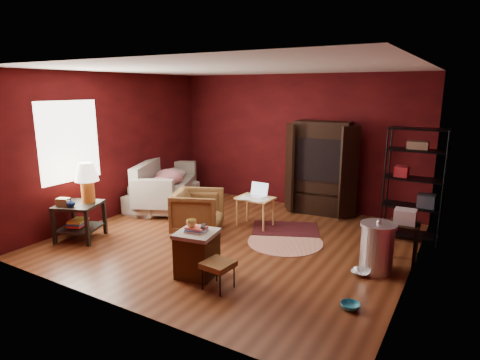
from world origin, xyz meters
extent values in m
cube|color=brown|center=(0.00, 0.00, -0.01)|extent=(5.50, 5.00, 0.02)
cube|color=white|center=(0.00, 0.00, 2.81)|extent=(5.50, 5.00, 0.02)
cube|color=#43090B|center=(0.00, 2.51, 1.40)|extent=(5.50, 0.02, 2.80)
cube|color=#43090B|center=(0.00, -2.51, 1.40)|extent=(5.50, 0.02, 2.80)
cube|color=#43090B|center=(-2.76, 0.00, 1.40)|extent=(0.02, 5.00, 2.80)
cube|color=#43090B|center=(2.76, 0.00, 1.40)|extent=(0.02, 5.00, 2.80)
cube|color=white|center=(-2.73, -1.00, 1.60)|extent=(0.02, 1.20, 1.40)
imported|color=gray|center=(-2.40, 0.96, 0.37)|extent=(0.74, 1.93, 0.74)
imported|color=black|center=(-0.75, 0.00, 0.42)|extent=(1.01, 1.04, 0.83)
imported|color=#B1B3B8|center=(2.18, -0.22, 0.13)|extent=(0.26, 0.09, 0.26)
imported|color=teal|center=(2.30, -1.17, 0.11)|extent=(0.24, 0.12, 0.23)
imported|color=#0C1940|center=(-2.20, -1.47, 0.69)|extent=(0.18, 0.18, 0.14)
imported|color=#E1D16E|center=(0.20, -1.41, 0.76)|extent=(0.14, 0.12, 0.13)
cube|color=black|center=(-2.27, -1.28, 0.60)|extent=(0.85, 0.85, 0.04)
cube|color=black|center=(-2.27, -1.28, 0.20)|extent=(0.80, 0.80, 0.03)
cube|color=black|center=(-2.43, -1.66, 0.31)|extent=(0.07, 0.07, 0.61)
cube|color=black|center=(-1.89, -1.44, 0.31)|extent=(0.07, 0.07, 0.61)
cube|color=black|center=(-2.65, -1.12, 0.31)|extent=(0.07, 0.07, 0.61)
cube|color=black|center=(-2.11, -0.89, 0.31)|extent=(0.07, 0.07, 0.61)
cylinder|color=orange|center=(-2.19, -1.13, 0.81)|extent=(0.28, 0.28, 0.37)
cone|color=#F2E5C6|center=(-2.19, -1.13, 1.14)|extent=(0.51, 0.51, 0.31)
cube|color=#938A50|center=(-2.36, -1.49, 0.69)|extent=(0.23, 0.19, 0.13)
cube|color=#D64035|center=(-2.32, -1.30, 0.25)|extent=(0.34, 0.37, 0.03)
cube|color=#357AD6|center=(-2.31, -1.29, 0.28)|extent=(0.34, 0.37, 0.03)
cube|color=#F0E150|center=(-2.30, -1.29, 0.32)|extent=(0.34, 0.37, 0.03)
cube|color=gray|center=(-2.31, 1.00, 0.29)|extent=(1.59, 2.15, 0.42)
cube|color=gray|center=(-2.64, 0.85, 0.57)|extent=(1.00, 1.88, 0.83)
cube|color=gray|center=(-1.90, 0.10, 0.52)|extent=(0.84, 0.52, 0.57)
cube|color=gray|center=(-2.73, 1.90, 0.52)|extent=(0.84, 0.52, 0.57)
ellipsoid|color=#B3192A|center=(-2.02, 0.50, 0.63)|extent=(0.72, 0.72, 0.29)
ellipsoid|color=#B3192A|center=(-2.26, 1.02, 0.65)|extent=(0.80, 0.80, 0.33)
ellipsoid|color=gray|center=(-2.48, 1.49, 0.60)|extent=(0.66, 0.66, 0.27)
cube|color=#492B10|center=(0.26, -1.37, 0.29)|extent=(0.55, 0.55, 0.58)
cube|color=gray|center=(0.26, -1.37, 0.60)|extent=(0.59, 0.59, 0.05)
cube|color=#F0E7C5|center=(0.26, -1.37, 0.64)|extent=(0.31, 0.26, 0.02)
cube|color=#547FC5|center=(0.26, -1.37, 0.67)|extent=(0.31, 0.27, 0.02)
cube|color=#E16554|center=(0.26, -1.37, 0.69)|extent=(0.27, 0.22, 0.02)
cube|color=black|center=(0.34, -1.33, 0.71)|extent=(0.13, 0.17, 0.02)
cube|color=black|center=(0.71, -1.54, 0.33)|extent=(0.39, 0.39, 0.07)
cube|color=black|center=(0.71, -1.54, 0.29)|extent=(0.35, 0.35, 0.02)
cylinder|color=black|center=(0.56, -1.67, 0.15)|extent=(0.02, 0.02, 0.30)
cylinder|color=black|center=(0.84, -1.70, 0.15)|extent=(0.02, 0.02, 0.30)
cylinder|color=black|center=(0.58, -1.39, 0.15)|extent=(0.02, 0.02, 0.30)
cylinder|color=black|center=(0.87, -1.41, 0.15)|extent=(0.02, 0.02, 0.30)
cylinder|color=beige|center=(0.79, 0.35, 0.01)|extent=(1.60, 1.60, 0.01)
cube|color=#54161A|center=(0.54, 0.92, 0.02)|extent=(1.39, 1.20, 0.01)
cube|color=#FDCC73|center=(-0.02, 0.78, 0.54)|extent=(0.67, 0.48, 0.03)
cylinder|color=#FDCC73|center=(-0.31, 0.61, 0.27)|extent=(0.04, 0.04, 0.54)
cylinder|color=#FDCC73|center=(0.25, 0.59, 0.27)|extent=(0.04, 0.04, 0.54)
cylinder|color=#FDCC73|center=(-0.29, 0.98, 0.27)|extent=(0.04, 0.04, 0.54)
cylinder|color=#FDCC73|center=(0.27, 0.96, 0.27)|extent=(0.04, 0.04, 0.54)
cube|color=white|center=(-0.02, 0.81, 0.57)|extent=(0.36, 0.25, 0.02)
cube|color=silver|center=(-0.01, 0.93, 0.69)|extent=(0.35, 0.09, 0.23)
cube|color=white|center=(-0.15, 0.68, 0.56)|extent=(0.28, 0.36, 0.00)
cube|color=white|center=(0.13, 0.68, 0.56)|extent=(0.29, 0.37, 0.00)
cube|color=black|center=(0.71, 2.26, 0.94)|extent=(1.13, 0.69, 1.87)
cube|color=black|center=(0.72, 2.16, 1.13)|extent=(0.92, 0.52, 0.84)
cube|color=black|center=(0.15, 1.93, 0.94)|extent=(0.32, 0.37, 1.77)
cube|color=black|center=(1.32, 2.04, 0.94)|extent=(0.26, 0.41, 1.77)
cube|color=#2B2E30|center=(0.71, 2.21, 1.03)|extent=(0.65, 0.55, 0.51)
cube|color=black|center=(0.74, 1.96, 1.03)|extent=(0.49, 0.05, 0.39)
cube|color=black|center=(0.71, 2.21, 0.44)|extent=(0.93, 0.57, 0.05)
cylinder|color=black|center=(2.10, 1.36, 0.94)|extent=(0.03, 0.03, 1.89)
cylinder|color=black|center=(2.98, 1.37, 0.94)|extent=(0.03, 0.03, 1.89)
cylinder|color=black|center=(2.09, 1.74, 0.94)|extent=(0.03, 0.03, 1.89)
cylinder|color=black|center=(2.98, 1.75, 0.94)|extent=(0.03, 0.03, 1.89)
cube|color=black|center=(2.54, 1.56, 0.10)|extent=(0.93, 0.40, 0.03)
cube|color=black|center=(2.54, 1.56, 0.58)|extent=(0.93, 0.40, 0.03)
cube|color=black|center=(2.54, 1.56, 1.05)|extent=(0.93, 0.40, 0.03)
cube|color=black|center=(2.54, 1.56, 1.52)|extent=(0.93, 0.40, 0.03)
cube|color=black|center=(2.54, 1.56, 1.87)|extent=(0.93, 0.40, 0.03)
cube|color=maroon|center=(2.33, 1.55, 1.15)|extent=(0.21, 0.26, 0.17)
cube|color=#2D2D38|center=(2.75, 1.56, 0.70)|extent=(0.26, 0.26, 0.21)
cube|color=brown|center=(2.54, 1.56, 1.61)|extent=(0.32, 0.21, 0.13)
cube|color=black|center=(2.59, 0.43, 0.60)|extent=(0.43, 0.43, 0.04)
cube|color=black|center=(2.42, 0.25, 0.30)|extent=(0.04, 0.04, 0.60)
cube|color=black|center=(2.78, 0.27, 0.30)|extent=(0.04, 0.04, 0.60)
cube|color=black|center=(2.41, 0.60, 0.30)|extent=(0.04, 0.04, 0.60)
cube|color=black|center=(2.76, 0.62, 0.30)|extent=(0.04, 0.04, 0.60)
cube|color=silver|center=(2.59, 0.43, 0.72)|extent=(0.30, 0.24, 0.21)
cylinder|color=silver|center=(2.33, -0.03, 0.33)|extent=(0.54, 0.54, 0.66)
cylinder|color=silver|center=(2.33, -0.03, 0.69)|extent=(0.60, 0.60, 0.04)
sphere|color=silver|center=(2.33, -0.03, 0.73)|extent=(0.08, 0.08, 0.07)
camera|label=1|loc=(3.34, -5.43, 2.50)|focal=30.00mm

